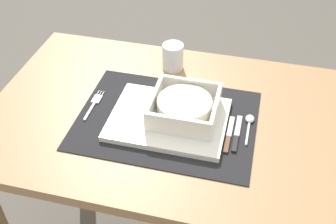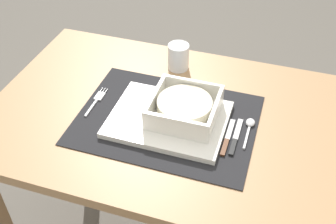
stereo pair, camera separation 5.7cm
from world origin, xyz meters
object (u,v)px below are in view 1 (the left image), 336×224
(butter_knife, at_px, (237,136))
(dining_table, at_px, (169,141))
(spoon, at_px, (249,122))
(fork, at_px, (95,103))
(bread_knife, at_px, (229,136))
(porridge_bowl, at_px, (184,107))
(drinking_glass, at_px, (173,57))

(butter_knife, bearing_deg, dining_table, 169.58)
(spoon, relative_size, butter_knife, 0.84)
(fork, height_order, bread_knife, bread_knife)
(dining_table, relative_size, fork, 7.73)
(dining_table, height_order, fork, fork)
(bread_knife, bearing_deg, fork, 170.17)
(bread_knife, bearing_deg, porridge_bowl, 158.99)
(dining_table, distance_m, fork, 0.24)
(bread_knife, relative_size, drinking_glass, 1.69)
(porridge_bowl, xyz_separation_m, spoon, (0.17, 0.03, -0.04))
(drinking_glass, bearing_deg, bread_knife, -52.19)
(butter_knife, relative_size, drinking_glass, 1.69)
(porridge_bowl, xyz_separation_m, bread_knife, (0.13, -0.04, -0.04))
(dining_table, distance_m, porridge_bowl, 0.16)
(dining_table, bearing_deg, porridge_bowl, -16.54)
(dining_table, relative_size, bread_knife, 7.30)
(butter_knife, height_order, bread_knife, same)
(porridge_bowl, distance_m, bread_knife, 0.14)
(bread_knife, bearing_deg, spoon, 51.83)
(spoon, bearing_deg, dining_table, -175.68)
(porridge_bowl, distance_m, spoon, 0.18)
(fork, bearing_deg, bread_knife, -6.86)
(fork, bearing_deg, drinking_glass, 53.15)
(spoon, xyz_separation_m, drinking_glass, (-0.26, 0.21, 0.03))
(butter_knife, bearing_deg, fork, 177.93)
(dining_table, bearing_deg, fork, -177.60)
(butter_knife, xyz_separation_m, bread_knife, (-0.02, -0.01, 0.00))
(drinking_glass, bearing_deg, porridge_bowl, -69.56)
(drinking_glass, bearing_deg, fork, -126.69)
(porridge_bowl, relative_size, spoon, 1.51)
(drinking_glass, bearing_deg, butter_knife, -48.91)
(bread_knife, xyz_separation_m, drinking_glass, (-0.21, 0.28, 0.03))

